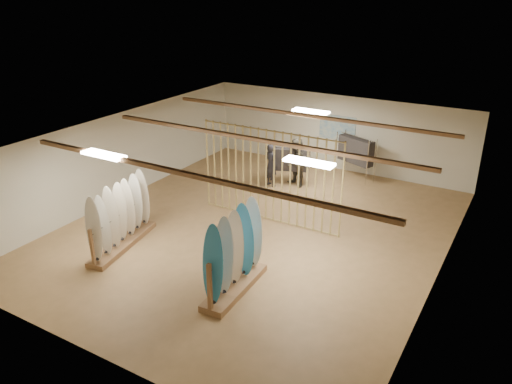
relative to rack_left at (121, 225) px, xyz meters
The scene contains 16 objects.
floor 3.74m from the rack_left, 44.11° to the left, with size 12.00×12.00×0.00m, color #A77F51.
ceiling 4.28m from the rack_left, 44.11° to the left, with size 12.00×12.00×0.00m, color gray.
wall_back 9.00m from the rack_left, 72.82° to the left, with size 12.00×12.00×0.00m, color beige.
wall_front 4.40m from the rack_left, 52.34° to the right, with size 12.00×12.00×0.00m, color beige.
wall_left 3.57m from the rack_left, 132.48° to the left, with size 12.00×12.00×0.00m, color beige.
wall_right 8.10m from the rack_left, 18.56° to the left, with size 12.00×12.00×0.00m, color beige.
ceiling_slats 4.24m from the rack_left, 44.11° to the left, with size 9.50×6.12×0.10m, color olive.
light_panels 4.25m from the rack_left, 44.11° to the left, with size 1.20×0.35×0.06m, color white.
bamboo_partition 4.35m from the rack_left, 51.82° to the left, with size 4.45×0.05×2.78m.
poster 9.00m from the rack_left, 72.78° to the left, with size 1.40×0.03×0.90m, color teal.
rack_left is the anchor object (origin of this frame).
rack_right 3.74m from the rack_left, ahead, with size 0.69×2.23×2.09m.
clothing_rack_a 6.58m from the rack_left, 73.45° to the left, with size 1.23×0.72×1.38m.
clothing_rack_b 8.76m from the rack_left, 65.60° to the left, with size 1.42×0.88×1.60m.
shopper_a 5.96m from the rack_left, 76.72° to the left, with size 0.63×0.42×1.71m, color black.
shopper_b 6.58m from the rack_left, 70.85° to the left, with size 0.93×0.73×1.93m, color #37322A.
Camera 1 is at (6.41, -10.99, 6.59)m, focal length 35.00 mm.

